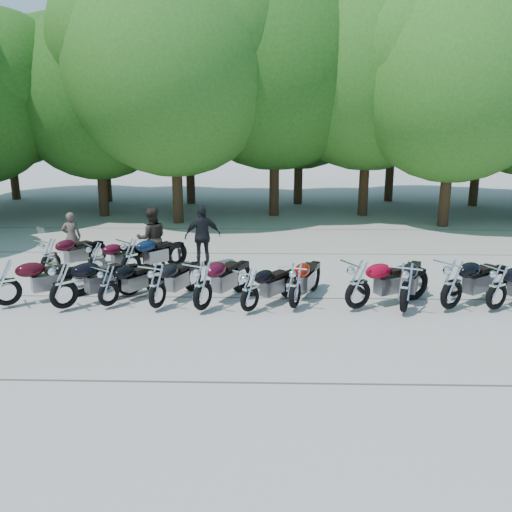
{
  "coord_description": "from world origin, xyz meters",
  "views": [
    {
      "loc": [
        0.33,
        -11.53,
        4.53
      ],
      "look_at": [
        0.0,
        1.5,
        1.1
      ],
      "focal_mm": 38.0,
      "sensor_mm": 36.0,
      "label": 1
    }
  ],
  "objects_px": {
    "motorcycle_12": "(96,258)",
    "rider_0": "(72,237)",
    "motorcycle_7": "(358,283)",
    "motorcycle_11": "(50,255)",
    "motorcycle_10": "(498,286)",
    "rider_2": "(203,236)",
    "motorcycle_0": "(6,282)",
    "motorcycle_1": "(63,283)",
    "motorcycle_8": "(406,286)",
    "motorcycle_5": "(250,289)",
    "motorcycle_2": "(108,285)",
    "motorcycle_9": "(452,283)",
    "motorcycle_4": "(202,284)",
    "motorcycle_6": "(295,284)",
    "motorcycle_13": "(131,256)",
    "motorcycle_3": "(157,285)",
    "rider_1": "(152,238)"
  },
  "relations": [
    {
      "from": "motorcycle_12",
      "to": "rider_0",
      "type": "distance_m",
      "value": 2.22
    },
    {
      "from": "motorcycle_7",
      "to": "motorcycle_11",
      "type": "height_order",
      "value": "motorcycle_7"
    },
    {
      "from": "motorcycle_10",
      "to": "rider_2",
      "type": "height_order",
      "value": "rider_2"
    },
    {
      "from": "motorcycle_11",
      "to": "motorcycle_0",
      "type": "bearing_deg",
      "value": 125.3
    },
    {
      "from": "motorcycle_1",
      "to": "motorcycle_8",
      "type": "xyz_separation_m",
      "value": [
        7.97,
        -0.02,
        0.01
      ]
    },
    {
      "from": "motorcycle_5",
      "to": "rider_0",
      "type": "xyz_separation_m",
      "value": [
        -5.75,
        4.48,
        0.19
      ]
    },
    {
      "from": "motorcycle_7",
      "to": "motorcycle_12",
      "type": "xyz_separation_m",
      "value": [
        -6.97,
        2.48,
        -0.11
      ]
    },
    {
      "from": "motorcycle_11",
      "to": "rider_2",
      "type": "relative_size",
      "value": 1.17
    },
    {
      "from": "motorcycle_0",
      "to": "motorcycle_10",
      "type": "height_order",
      "value": "motorcycle_0"
    },
    {
      "from": "motorcycle_2",
      "to": "motorcycle_5",
      "type": "distance_m",
      "value": 3.4
    },
    {
      "from": "motorcycle_1",
      "to": "motorcycle_12",
      "type": "xyz_separation_m",
      "value": [
        -0.06,
        2.65,
        -0.1
      ]
    },
    {
      "from": "motorcycle_1",
      "to": "motorcycle_7",
      "type": "xyz_separation_m",
      "value": [
        6.91,
        0.16,
        0.01
      ]
    },
    {
      "from": "motorcycle_9",
      "to": "rider_2",
      "type": "height_order",
      "value": "rider_2"
    },
    {
      "from": "motorcycle_4",
      "to": "motorcycle_6",
      "type": "relative_size",
      "value": 1.07
    },
    {
      "from": "motorcycle_6",
      "to": "rider_2",
      "type": "height_order",
      "value": "rider_2"
    },
    {
      "from": "motorcycle_1",
      "to": "motorcycle_6",
      "type": "xyz_separation_m",
      "value": [
        5.44,
        0.19,
        -0.04
      ]
    },
    {
      "from": "motorcycle_2",
      "to": "motorcycle_11",
      "type": "distance_m",
      "value": 3.54
    },
    {
      "from": "motorcycle_9",
      "to": "motorcycle_10",
      "type": "xyz_separation_m",
      "value": [
        1.06,
        0.01,
        -0.07
      ]
    },
    {
      "from": "motorcycle_1",
      "to": "motorcycle_12",
      "type": "height_order",
      "value": "motorcycle_1"
    },
    {
      "from": "motorcycle_8",
      "to": "motorcycle_9",
      "type": "height_order",
      "value": "motorcycle_9"
    },
    {
      "from": "motorcycle_6",
      "to": "motorcycle_11",
      "type": "height_order",
      "value": "motorcycle_6"
    },
    {
      "from": "rider_0",
      "to": "motorcycle_7",
      "type": "bearing_deg",
      "value": 134.83
    },
    {
      "from": "motorcycle_1",
      "to": "motorcycle_9",
      "type": "bearing_deg",
      "value": -133.07
    },
    {
      "from": "motorcycle_6",
      "to": "motorcycle_10",
      "type": "bearing_deg",
      "value": -159.54
    },
    {
      "from": "motorcycle_8",
      "to": "rider_2",
      "type": "distance_m",
      "value": 6.57
    },
    {
      "from": "motorcycle_6",
      "to": "motorcycle_8",
      "type": "relative_size",
      "value": 0.93
    },
    {
      "from": "motorcycle_8",
      "to": "motorcycle_13",
      "type": "distance_m",
      "value": 7.59
    },
    {
      "from": "motorcycle_3",
      "to": "rider_2",
      "type": "bearing_deg",
      "value": -76.42
    },
    {
      "from": "motorcycle_5",
      "to": "motorcycle_13",
      "type": "bearing_deg",
      "value": -0.2
    },
    {
      "from": "motorcycle_4",
      "to": "rider_2",
      "type": "distance_m",
      "value": 4.08
    },
    {
      "from": "rider_0",
      "to": "motorcycle_13",
      "type": "bearing_deg",
      "value": 125.73
    },
    {
      "from": "motorcycle_6",
      "to": "rider_0",
      "type": "bearing_deg",
      "value": -11.56
    },
    {
      "from": "motorcycle_1",
      "to": "motorcycle_4",
      "type": "distance_m",
      "value": 3.28
    },
    {
      "from": "motorcycle_6",
      "to": "motorcycle_8",
      "type": "height_order",
      "value": "motorcycle_8"
    },
    {
      "from": "motorcycle_10",
      "to": "motorcycle_1",
      "type": "bearing_deg",
      "value": 61.13
    },
    {
      "from": "motorcycle_2",
      "to": "motorcycle_8",
      "type": "relative_size",
      "value": 0.86
    },
    {
      "from": "motorcycle_7",
      "to": "motorcycle_10",
      "type": "xyz_separation_m",
      "value": [
        3.25,
        0.04,
        -0.05
      ]
    },
    {
      "from": "motorcycle_1",
      "to": "rider_1",
      "type": "distance_m",
      "value": 3.93
    },
    {
      "from": "motorcycle_0",
      "to": "rider_2",
      "type": "bearing_deg",
      "value": -81.91
    },
    {
      "from": "rider_0",
      "to": "motorcycle_10",
      "type": "bearing_deg",
      "value": 141.95
    },
    {
      "from": "rider_2",
      "to": "motorcycle_12",
      "type": "bearing_deg",
      "value": 8.55
    },
    {
      "from": "motorcycle_8",
      "to": "motorcycle_11",
      "type": "relative_size",
      "value": 1.11
    },
    {
      "from": "motorcycle_5",
      "to": "motorcycle_6",
      "type": "height_order",
      "value": "motorcycle_6"
    },
    {
      "from": "motorcycle_5",
      "to": "motorcycle_7",
      "type": "bearing_deg",
      "value": -136.35
    },
    {
      "from": "motorcycle_2",
      "to": "motorcycle_9",
      "type": "relative_size",
      "value": 0.84
    },
    {
      "from": "motorcycle_4",
      "to": "rider_0",
      "type": "xyz_separation_m",
      "value": [
        -4.65,
        4.44,
        0.1
      ]
    },
    {
      "from": "motorcycle_5",
      "to": "motorcycle_11",
      "type": "height_order",
      "value": "motorcycle_11"
    },
    {
      "from": "motorcycle_4",
      "to": "motorcycle_2",
      "type": "bearing_deg",
      "value": 21.55
    },
    {
      "from": "motorcycle_4",
      "to": "motorcycle_8",
      "type": "bearing_deg",
      "value": -152.56
    },
    {
      "from": "motorcycle_9",
      "to": "motorcycle_1",
      "type": "bearing_deg",
      "value": 55.66
    }
  ]
}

